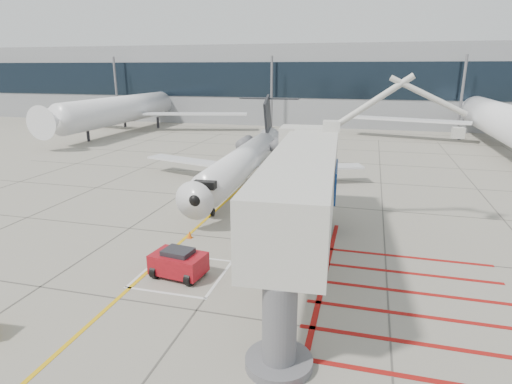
# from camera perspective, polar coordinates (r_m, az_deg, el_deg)

# --- Properties ---
(ground_plane) EXTENTS (260.00, 260.00, 0.00)m
(ground_plane) POSITION_cam_1_polar(r_m,az_deg,el_deg) (22.51, -3.99, -10.29)
(ground_plane) COLOR gray
(ground_plane) RESTS_ON ground
(regional_jet) EXTENTS (22.26, 27.66, 7.07)m
(regional_jet) POSITION_cam_1_polar(r_m,az_deg,el_deg) (35.25, -2.65, 5.59)
(regional_jet) COLOR silver
(regional_jet) RESTS_ON ground_plane
(jet_bridge) EXTENTS (10.97, 21.07, 8.20)m
(jet_bridge) POSITION_cam_1_polar(r_m,az_deg,el_deg) (20.54, 6.08, -0.66)
(jet_bridge) COLOR silver
(jet_bridge) RESTS_ON ground_plane
(pushback_tug) EXTENTS (2.80, 1.97, 1.52)m
(pushback_tug) POSITION_cam_1_polar(r_m,az_deg,el_deg) (21.84, -10.30, -9.18)
(pushback_tug) COLOR maroon
(pushback_tug) RESTS_ON ground_plane
(baggage_cart) EXTENTS (2.15, 1.42, 1.32)m
(baggage_cart) POSITION_cam_1_polar(r_m,az_deg,el_deg) (27.90, 7.74, -3.55)
(baggage_cart) COLOR #5B5B60
(baggage_cart) RESTS_ON ground_plane
(ground_power_unit) EXTENTS (2.24, 1.51, 1.65)m
(ground_power_unit) POSITION_cam_1_polar(r_m,az_deg,el_deg) (21.82, 5.86, -8.83)
(ground_power_unit) COLOR silver
(ground_power_unit) RESTS_ON ground_plane
(cone_nose) EXTENTS (0.32, 0.32, 0.44)m
(cone_nose) POSITION_cam_1_polar(r_m,az_deg,el_deg) (26.60, -8.85, -5.63)
(cone_nose) COLOR #E3560B
(cone_nose) RESTS_ON ground_plane
(cone_side) EXTENTS (0.31, 0.31, 0.43)m
(cone_side) POSITION_cam_1_polar(r_m,az_deg,el_deg) (26.86, 0.89, -5.22)
(cone_side) COLOR #EB5C0C
(cone_side) RESTS_ON ground_plane
(terminal_building) EXTENTS (180.00, 28.00, 14.00)m
(terminal_building) POSITION_cam_1_polar(r_m,az_deg,el_deg) (89.13, 17.53, 13.55)
(terminal_building) COLOR gray
(terminal_building) RESTS_ON ground_plane
(terminal_glass_band) EXTENTS (180.00, 0.10, 6.00)m
(terminal_glass_band) POSITION_cam_1_polar(r_m,az_deg,el_deg) (75.07, 17.98, 13.91)
(terminal_glass_band) COLOR black
(terminal_glass_band) RESTS_ON ground_plane
(bg_aircraft_b) EXTENTS (38.29, 42.54, 12.76)m
(bg_aircraft_b) POSITION_cam_1_polar(r_m,az_deg,el_deg) (75.67, -16.17, 12.84)
(bg_aircraft_b) COLOR silver
(bg_aircraft_b) RESTS_ON ground_plane
(bg_aircraft_c) EXTENTS (38.63, 42.93, 12.88)m
(bg_aircraft_c) POSITION_cam_1_polar(r_m,az_deg,el_deg) (67.02, 29.16, 11.16)
(bg_aircraft_c) COLOR silver
(bg_aircraft_c) RESTS_ON ground_plane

